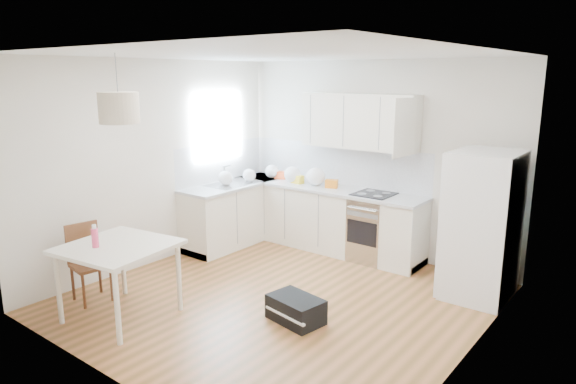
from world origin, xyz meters
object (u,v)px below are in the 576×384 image
(refrigerator, at_px, (483,225))
(dining_chair, at_px, (90,264))
(dining_table, at_px, (118,253))
(gym_bag, at_px, (296,309))

(refrigerator, distance_m, dining_chair, 4.43)
(dining_table, distance_m, dining_chair, 0.67)
(refrigerator, bearing_deg, dining_chair, -141.32)
(dining_table, xyz_separation_m, gym_bag, (1.51, 1.04, -0.58))
(gym_bag, bearing_deg, refrigerator, 64.72)
(dining_table, height_order, gym_bag, dining_table)
(gym_bag, bearing_deg, dining_chair, -144.69)
(dining_chair, xyz_separation_m, gym_bag, (2.12, 1.00, -0.31))
(dining_table, distance_m, gym_bag, 1.92)
(dining_table, bearing_deg, refrigerator, 37.79)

